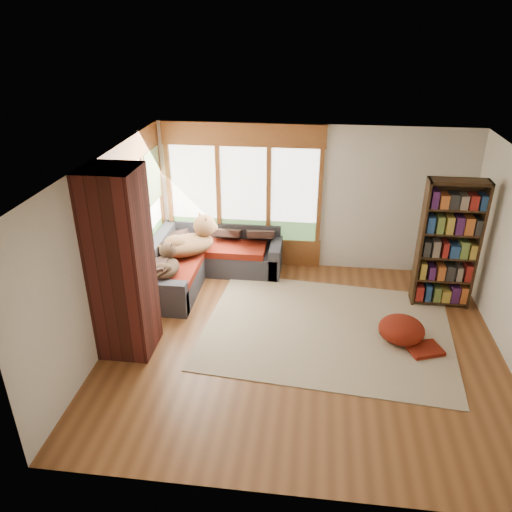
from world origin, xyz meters
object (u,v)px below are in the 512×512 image
(sectional_sofa, at_px, (195,264))
(dog_tan, at_px, (191,237))
(dog_brindle, at_px, (166,261))
(area_rug, at_px, (327,329))
(brick_chimney, at_px, (121,265))
(pouf, at_px, (402,329))
(bookshelf, at_px, (448,245))

(sectional_sofa, bearing_deg, dog_tan, 171.56)
(dog_brindle, bearing_deg, area_rug, -105.60)
(dog_tan, height_order, dog_brindle, dog_tan)
(brick_chimney, bearing_deg, dog_brindle, 81.90)
(brick_chimney, distance_m, pouf, 4.01)
(sectional_sofa, relative_size, dog_brindle, 3.03)
(sectional_sofa, xyz_separation_m, bookshelf, (4.09, -0.30, 0.74))
(area_rug, relative_size, dog_brindle, 4.95)
(bookshelf, xyz_separation_m, dog_brindle, (-4.36, -0.47, -0.31))
(area_rug, bearing_deg, dog_tan, 151.24)
(pouf, height_order, dog_brindle, dog_brindle)
(sectional_sofa, relative_size, pouf, 3.37)
(pouf, bearing_deg, dog_brindle, 169.93)
(sectional_sofa, height_order, bookshelf, bookshelf)
(brick_chimney, relative_size, bookshelf, 1.25)
(pouf, height_order, dog_tan, dog_tan)
(pouf, relative_size, dog_tan, 0.58)
(brick_chimney, relative_size, sectional_sofa, 1.18)
(dog_tan, bearing_deg, bookshelf, -45.02)
(bookshelf, distance_m, dog_tan, 4.15)
(pouf, distance_m, dog_tan, 3.73)
(pouf, distance_m, dog_brindle, 3.71)
(brick_chimney, height_order, sectional_sofa, brick_chimney)
(area_rug, height_order, dog_brindle, dog_brindle)
(pouf, bearing_deg, dog_tan, 157.25)
(brick_chimney, xyz_separation_m, pouf, (3.80, 0.63, -1.11))
(area_rug, xyz_separation_m, bookshelf, (1.79, 0.98, 1.03))
(bookshelf, relative_size, dog_brindle, 2.86)
(dog_brindle, bearing_deg, brick_chimney, 167.44)
(dog_brindle, bearing_deg, sectional_sofa, -23.32)
(sectional_sofa, bearing_deg, area_rug, -33.19)
(sectional_sofa, relative_size, area_rug, 0.61)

